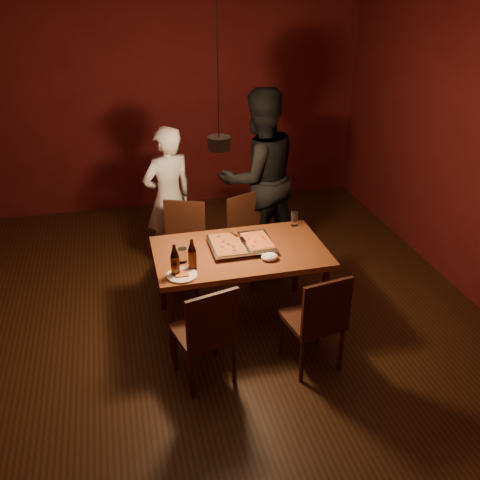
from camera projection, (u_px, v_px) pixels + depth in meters
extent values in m
plane|color=#351E0E|center=(222.00, 327.00, 4.93)|extent=(6.00, 6.00, 0.00)
plane|color=#5A1414|center=(172.00, 102.00, 6.87)|extent=(5.00, 0.00, 5.00)
cube|color=brown|center=(240.00, 253.00, 4.69)|extent=(1.50, 0.90, 0.05)
cylinder|color=#38190F|center=(172.00, 323.00, 4.40)|extent=(0.06, 0.06, 0.70)
cylinder|color=#38190F|center=(324.00, 301.00, 4.69)|extent=(0.06, 0.06, 0.70)
cylinder|color=#38190F|center=(162.00, 277.00, 5.04)|extent=(0.06, 0.06, 0.70)
cylinder|color=#38190F|center=(296.00, 261.00, 5.33)|extent=(0.06, 0.06, 0.70)
cube|color=#38190F|center=(182.00, 251.00, 5.33)|extent=(0.55, 0.55, 0.04)
cube|color=#38190F|center=(185.00, 222.00, 5.38)|extent=(0.40, 0.18, 0.45)
cube|color=#38190F|center=(255.00, 242.00, 5.51)|extent=(0.55, 0.55, 0.04)
cube|color=#38190F|center=(244.00, 215.00, 5.53)|extent=(0.40, 0.19, 0.45)
cube|color=#38190F|center=(203.00, 333.00, 4.15)|extent=(0.51, 0.51, 0.04)
cube|color=#38190F|center=(213.00, 320.00, 3.89)|extent=(0.41, 0.13, 0.45)
cube|color=#38190F|center=(312.00, 320.00, 4.31)|extent=(0.48, 0.48, 0.04)
cube|color=#38190F|center=(327.00, 307.00, 4.04)|extent=(0.42, 0.10, 0.45)
cube|color=silver|center=(241.00, 245.00, 4.71)|extent=(0.57, 0.48, 0.05)
cube|color=maroon|center=(228.00, 244.00, 4.66)|extent=(0.26, 0.42, 0.02)
cube|color=gold|center=(258.00, 240.00, 4.72)|extent=(0.24, 0.36, 0.02)
cylinder|color=black|center=(175.00, 266.00, 4.26)|extent=(0.07, 0.07, 0.18)
cone|color=black|center=(174.00, 251.00, 4.20)|extent=(0.07, 0.07, 0.10)
cylinder|color=black|center=(192.00, 260.00, 4.35)|extent=(0.07, 0.07, 0.17)
cone|color=black|center=(192.00, 245.00, 4.29)|extent=(0.07, 0.07, 0.10)
cylinder|color=silver|center=(182.00, 255.00, 4.47)|extent=(0.08, 0.08, 0.13)
cylinder|color=silver|center=(294.00, 219.00, 5.09)|extent=(0.07, 0.07, 0.14)
cylinder|color=white|center=(182.00, 275.00, 4.29)|extent=(0.25, 0.25, 0.02)
cube|color=gold|center=(182.00, 274.00, 4.28)|extent=(0.11, 0.09, 0.01)
ellipsoid|color=white|center=(270.00, 257.00, 4.51)|extent=(0.15, 0.11, 0.06)
imported|color=silver|center=(169.00, 198.00, 5.66)|extent=(0.66, 0.55, 1.55)
imported|color=black|center=(259.00, 177.00, 5.70)|extent=(1.07, 0.92, 1.90)
cylinder|color=black|center=(219.00, 143.00, 4.13)|extent=(0.18, 0.18, 0.10)
cylinder|color=black|center=(218.00, 69.00, 3.87)|extent=(0.01, 0.01, 1.00)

